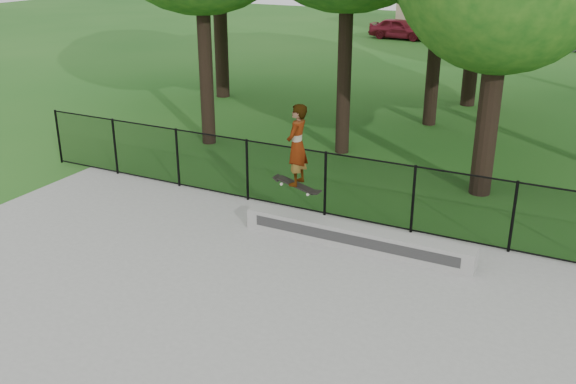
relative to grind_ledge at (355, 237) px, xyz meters
name	(u,v)px	position (x,y,z in m)	size (l,w,h in m)	color
ground	(163,359)	(-1.21, -4.70, -0.28)	(100.00, 100.00, 0.00)	#1C5818
concrete_slab	(163,357)	(-1.21, -4.70, -0.25)	(14.00, 12.00, 0.06)	gray
grind_ledge	(355,237)	(0.00, 0.00, 0.00)	(4.79, 0.40, 0.43)	#9F9E9A
car_a	(399,29)	(-8.44, 28.80, 0.36)	(1.50, 3.71, 1.27)	maroon
car_b	(440,30)	(-6.08, 29.77, 0.33)	(1.28, 3.33, 1.21)	black
car_c	(557,39)	(0.80, 29.26, 0.28)	(1.56, 3.54, 1.12)	#9C9EB0
skater_airborne	(297,147)	(-1.30, -0.04, 1.73)	(0.82, 0.62, 1.85)	black
chainlink_fence	(325,184)	(-1.21, 1.20, 0.54)	(16.06, 0.06, 1.50)	black
distant_building	(501,1)	(-3.21, 33.30, 1.89)	(12.40, 6.40, 4.30)	tan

